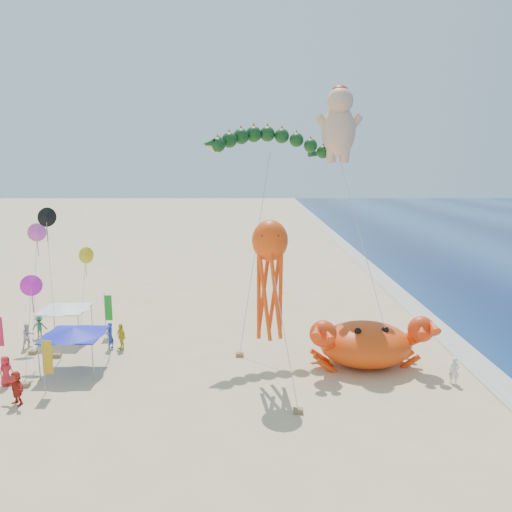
{
  "coord_description": "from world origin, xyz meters",
  "views": [
    {
      "loc": [
        -2.09,
        -30.21,
        12.38
      ],
      "look_at": [
        -2.0,
        2.0,
        6.5
      ],
      "focal_mm": 35.0,
      "sensor_mm": 36.0,
      "label": 1
    }
  ],
  "objects_px": {
    "canopy_blue": "(74,331)",
    "cherub_kite": "(339,122)",
    "crab_inflatable": "(366,343)",
    "octopus_kite": "(270,270)",
    "dragon_kite": "(268,146)",
    "canopy_white": "(65,307)"
  },
  "relations": [
    {
      "from": "canopy_blue",
      "to": "cherub_kite",
      "type": "bearing_deg",
      "value": 24.21
    },
    {
      "from": "crab_inflatable",
      "to": "octopus_kite",
      "type": "distance_m",
      "value": 8.16
    },
    {
      "from": "dragon_kite",
      "to": "cherub_kite",
      "type": "relative_size",
      "value": 0.83
    },
    {
      "from": "canopy_blue",
      "to": "octopus_kite",
      "type": "bearing_deg",
      "value": -7.16
    },
    {
      "from": "cherub_kite",
      "to": "crab_inflatable",
      "type": "bearing_deg",
      "value": -82.79
    },
    {
      "from": "dragon_kite",
      "to": "octopus_kite",
      "type": "height_order",
      "value": "dragon_kite"
    },
    {
      "from": "dragon_kite",
      "to": "cherub_kite",
      "type": "height_order",
      "value": "cherub_kite"
    },
    {
      "from": "cherub_kite",
      "to": "canopy_blue",
      "type": "height_order",
      "value": "cherub_kite"
    },
    {
      "from": "octopus_kite",
      "to": "canopy_white",
      "type": "bearing_deg",
      "value": 154.46
    },
    {
      "from": "octopus_kite",
      "to": "canopy_white",
      "type": "height_order",
      "value": "octopus_kite"
    },
    {
      "from": "dragon_kite",
      "to": "cherub_kite",
      "type": "bearing_deg",
      "value": 4.35
    },
    {
      "from": "crab_inflatable",
      "to": "octopus_kite",
      "type": "bearing_deg",
      "value": -161.26
    },
    {
      "from": "dragon_kite",
      "to": "canopy_white",
      "type": "bearing_deg",
      "value": -172.75
    },
    {
      "from": "cherub_kite",
      "to": "canopy_white",
      "type": "relative_size",
      "value": 5.3
    },
    {
      "from": "crab_inflatable",
      "to": "canopy_blue",
      "type": "distance_m",
      "value": 17.93
    },
    {
      "from": "dragon_kite",
      "to": "canopy_blue",
      "type": "relative_size",
      "value": 4.0
    },
    {
      "from": "crab_inflatable",
      "to": "dragon_kite",
      "type": "distance_m",
      "value": 15.16
    },
    {
      "from": "cherub_kite",
      "to": "octopus_kite",
      "type": "distance_m",
      "value": 13.72
    },
    {
      "from": "crab_inflatable",
      "to": "dragon_kite",
      "type": "relative_size",
      "value": 0.52
    },
    {
      "from": "crab_inflatable",
      "to": "canopy_blue",
      "type": "xyz_separation_m",
      "value": [
        -17.89,
        -0.57,
        0.95
      ]
    },
    {
      "from": "dragon_kite",
      "to": "cherub_kite",
      "type": "distance_m",
      "value": 5.35
    },
    {
      "from": "dragon_kite",
      "to": "canopy_white",
      "type": "relative_size",
      "value": 4.37
    }
  ]
}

